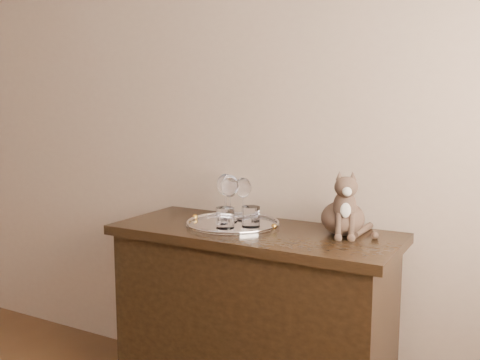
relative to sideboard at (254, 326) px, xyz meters
The scene contains 9 objects.
wall_back 1.15m from the sideboard, 152.68° to the left, with size 4.00×0.10×2.70m, color tan.
sideboard is the anchor object (origin of this frame).
tray 0.44m from the sideboard, behind, with size 0.40×0.40×0.01m, color silver.
wine_glass_a 0.57m from the sideboard, 156.32° to the left, with size 0.08×0.08×0.21m, color white, non-canonical shape.
wine_glass_b 0.55m from the sideboard, 135.94° to the left, with size 0.07×0.07×0.19m, color white, non-canonical shape.
wine_glass_d 0.56m from the sideboard, 160.69° to the left, with size 0.08×0.08×0.21m, color silver, non-canonical shape.
tumbler_b 0.49m from the sideboard, 144.74° to the right, with size 0.08×0.08×0.09m, color white.
tumbler_c 0.48m from the sideboard, 169.76° to the left, with size 0.08×0.08×0.09m, color white.
cat 0.67m from the sideboard, 15.21° to the left, with size 0.27×0.25×0.27m, color brown, non-canonical shape.
Camera 1 is at (1.60, 0.01, 1.37)m, focal length 40.00 mm.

